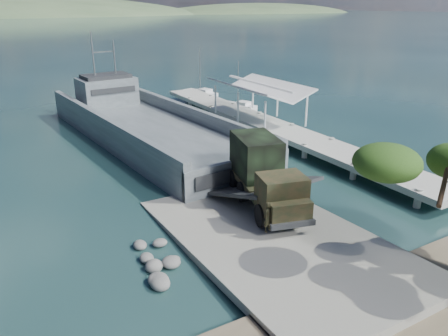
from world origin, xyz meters
TOP-DOWN VIEW (x-y plane):
  - ground at (0.00, 0.00)m, footprint 1400.00×1400.00m
  - boat_ramp at (0.00, -1.00)m, footprint 10.00×18.00m
  - shoreline_rocks at (-6.20, 0.50)m, footprint 3.20×5.60m
  - distant_headlands at (50.00, 560.00)m, footprint 1000.00×240.00m
  - pier at (13.00, 18.77)m, footprint 6.40×44.00m
  - landing_craft at (0.98, 22.23)m, footprint 12.29×38.02m
  - military_truck at (2.03, 3.14)m, footprint 4.91×9.46m
  - soldier at (-0.42, -0.93)m, footprint 0.76×0.61m
  - sailboat_near at (16.56, 29.80)m, footprint 3.36×5.53m
  - sailboat_far at (16.05, 39.85)m, footprint 3.39×6.17m

SIDE VIEW (x-z plane):
  - ground at x=0.00m, z-range 0.00..0.00m
  - shoreline_rocks at x=-6.20m, z-range -0.45..0.45m
  - distant_headlands at x=50.00m, z-range -24.00..24.00m
  - boat_ramp at x=0.00m, z-range 0.00..0.50m
  - sailboat_near at x=16.56m, z-range -2.90..3.59m
  - sailboat_far at x=16.05m, z-range -3.23..4.00m
  - landing_craft at x=0.98m, z-range -4.65..6.47m
  - soldier at x=-0.42m, z-range 0.50..2.31m
  - pier at x=13.00m, z-range -1.45..4.65m
  - military_truck at x=2.03m, z-range 0.49..4.70m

